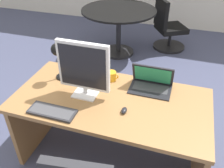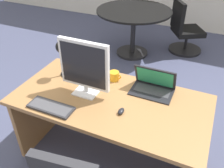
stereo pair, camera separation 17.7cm
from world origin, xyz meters
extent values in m
plane|color=#474C6B|center=(0.00, 1.50, 0.00)|extent=(12.00, 12.00, 0.00)
cube|color=#9E7042|center=(0.00, 0.00, 0.71)|extent=(1.61, 0.81, 0.03)
cube|color=#9E7042|center=(-0.78, 0.00, 0.35)|extent=(0.04, 0.71, 0.69)
cube|color=#9E7042|center=(0.78, 0.00, 0.35)|extent=(0.04, 0.71, 0.69)
cube|color=#9E7042|center=(0.00, 0.30, 0.38)|extent=(1.42, 0.02, 0.49)
cube|color=silver|center=(-0.22, -0.01, 0.73)|extent=(0.20, 0.16, 0.01)
cube|color=silver|center=(-0.22, 0.00, 0.77)|extent=(0.04, 0.02, 0.06)
cube|color=silver|center=(-0.22, -0.01, 1.00)|extent=(0.43, 0.04, 0.40)
cube|color=black|center=(-0.22, -0.03, 1.00)|extent=(0.38, 0.00, 0.36)
cube|color=black|center=(0.29, 0.22, 0.73)|extent=(0.35, 0.23, 0.01)
cube|color=#38383D|center=(0.29, 0.24, 0.74)|extent=(0.30, 0.13, 0.00)
cube|color=black|center=(0.29, 0.30, 0.84)|extent=(0.35, 0.10, 0.21)
cube|color=#2D9966|center=(0.29, 0.29, 0.84)|extent=(0.31, 0.08, 0.17)
cube|color=#2D2D33|center=(-0.37, -0.30, 0.74)|extent=(0.37, 0.14, 0.02)
cube|color=#47474C|center=(-0.37, -0.30, 0.75)|extent=(0.34, 0.12, 0.00)
ellipsoid|color=black|center=(0.15, -0.13, 0.75)|extent=(0.04, 0.08, 0.03)
cylinder|color=black|center=(-0.52, 0.17, 0.74)|extent=(0.12, 0.12, 0.01)
cylinder|color=black|center=(-0.52, 0.17, 0.87)|extent=(0.02, 0.02, 0.25)
sphere|color=black|center=(-0.52, 0.14, 1.03)|extent=(0.11, 0.11, 0.11)
cylinder|color=orange|center=(-0.08, 0.27, 0.77)|extent=(0.09, 0.09, 0.08)
torus|color=orange|center=(-0.04, 0.27, 0.78)|extent=(0.05, 0.01, 0.05)
cylinder|color=black|center=(-0.58, 2.17, 0.02)|extent=(0.54, 0.54, 0.04)
cylinder|color=black|center=(-0.58, 2.17, 0.39)|extent=(0.08, 0.08, 0.69)
cylinder|color=black|center=(-0.58, 2.17, 0.75)|extent=(1.19, 1.19, 0.03)
cylinder|color=black|center=(0.24, 2.66, 0.02)|extent=(0.56, 0.56, 0.04)
cylinder|color=black|center=(0.24, 2.66, 0.18)|extent=(0.05, 0.05, 0.28)
cube|color=black|center=(0.24, 2.66, 0.36)|extent=(0.63, 0.63, 0.08)
cube|color=black|center=(0.05, 2.54, 0.64)|extent=(0.28, 0.41, 0.47)
camera|label=1|loc=(0.50, -1.49, 1.96)|focal=38.92mm
camera|label=2|loc=(0.66, -1.43, 1.96)|focal=38.92mm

